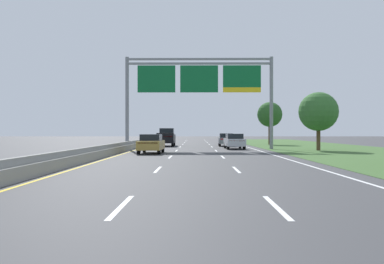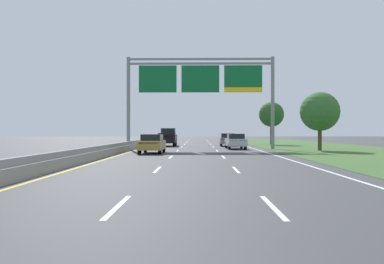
% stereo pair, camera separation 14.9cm
% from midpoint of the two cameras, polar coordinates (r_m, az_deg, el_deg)
% --- Properties ---
extents(ground_plane, '(220.00, 220.00, 0.00)m').
position_cam_midpoint_polar(ground_plane, '(33.80, 0.51, -2.98)').
color(ground_plane, '#3D3D3F').
extents(lane_striping, '(11.96, 106.00, 0.01)m').
position_cam_midpoint_polar(lane_striping, '(33.35, 0.51, -3.01)').
color(lane_striping, white).
rests_on(lane_striping, ground).
extents(grass_verge_right, '(14.00, 110.00, 0.02)m').
position_cam_midpoint_polar(grass_verge_right, '(36.57, 22.96, -2.73)').
color(grass_verge_right, '#3D602D').
rests_on(grass_verge_right, ground).
extents(median_barrier_concrete, '(0.60, 110.00, 0.85)m').
position_cam_midpoint_polar(median_barrier_concrete, '(34.43, -10.55, -2.33)').
color(median_barrier_concrete, gray).
rests_on(median_barrier_concrete, ground).
extents(overhead_sign_gantry, '(15.06, 0.42, 9.40)m').
position_cam_midpoint_polar(overhead_sign_gantry, '(39.70, 0.95, 7.15)').
color(overhead_sign_gantry, gray).
rests_on(overhead_sign_gantry, ground).
extents(pickup_truck_black, '(2.05, 5.42, 2.20)m').
position_cam_midpoint_polar(pickup_truck_black, '(47.90, -3.86, -0.79)').
color(pickup_truck_black, black).
rests_on(pickup_truck_black, ground).
extents(car_grey_right_lane_sedan, '(1.95, 4.45, 1.57)m').
position_cam_midpoint_polar(car_grey_right_lane_sedan, '(47.77, 4.93, -1.10)').
color(car_grey_right_lane_sedan, slate).
rests_on(car_grey_right_lane_sedan, ground).
extents(car_silver_right_lane_sedan, '(1.92, 4.44, 1.57)m').
position_cam_midpoint_polar(car_silver_right_lane_sedan, '(40.15, 6.12, -1.33)').
color(car_silver_right_lane_sedan, '#B2B5BA').
rests_on(car_silver_right_lane_sedan, ground).
extents(car_gold_left_lane_sedan, '(1.89, 4.43, 1.57)m').
position_cam_midpoint_polar(car_gold_left_lane_sedan, '(32.05, -6.13, -1.68)').
color(car_gold_left_lane_sedan, '#A38438').
rests_on(car_gold_left_lane_sedan, ground).
extents(roadside_tree_mid, '(3.66, 3.66, 5.51)m').
position_cam_midpoint_polar(roadside_tree_mid, '(38.38, 17.97, 2.85)').
color(roadside_tree_mid, '#4C3823').
rests_on(roadside_tree_mid, ground).
extents(roadside_tree_far, '(3.39, 3.39, 5.83)m').
position_cam_midpoint_polar(roadside_tree_far, '(53.92, 11.27, 2.53)').
color(roadside_tree_far, '#4C3823').
rests_on(roadside_tree_far, ground).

